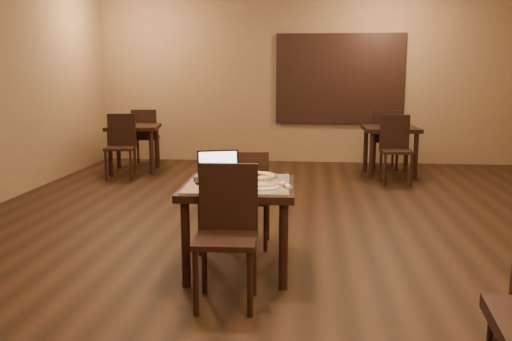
# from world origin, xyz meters

# --- Properties ---
(ground) EXTENTS (10.00, 10.00, 0.00)m
(ground) POSITION_xyz_m (0.00, 0.00, 0.00)
(ground) COLOR black
(ground) RESTS_ON ground
(wall_back) EXTENTS (8.00, 0.02, 3.00)m
(wall_back) POSITION_xyz_m (0.00, 5.00, 1.50)
(wall_back) COLOR olive
(wall_back) RESTS_ON ground
(mural) EXTENTS (2.34, 0.05, 1.64)m
(mural) POSITION_xyz_m (0.50, 4.96, 1.55)
(mural) COLOR #275890
(mural) RESTS_ON wall_back
(tiled_table) EXTENTS (0.96, 0.96, 0.76)m
(tiled_table) POSITION_xyz_m (-0.59, -0.84, 0.66)
(tiled_table) COLOR black
(tiled_table) RESTS_ON ground
(chair_main_near) EXTENTS (0.45, 0.45, 1.01)m
(chair_main_near) POSITION_xyz_m (-0.60, -1.45, 0.57)
(chair_main_near) COLOR black
(chair_main_near) RESTS_ON ground
(chair_main_far) EXTENTS (0.42, 0.42, 0.95)m
(chair_main_far) POSITION_xyz_m (-0.59, -0.22, 0.53)
(chair_main_far) COLOR black
(chair_main_far) RESTS_ON ground
(laptop) EXTENTS (0.42, 0.38, 0.24)m
(laptop) POSITION_xyz_m (-0.79, -0.73, 0.83)
(laptop) COLOR black
(laptop) RESTS_ON tiled_table
(plate) EXTENTS (0.24, 0.24, 0.01)m
(plate) POSITION_xyz_m (-0.37, -1.02, 0.77)
(plate) COLOR white
(plate) RESTS_ON tiled_table
(pizza_slice) EXTENTS (0.26, 0.26, 0.02)m
(pizza_slice) POSITION_xyz_m (-0.37, -1.02, 0.79)
(pizza_slice) COLOR #F9DFA6
(pizza_slice) RESTS_ON plate
(pizza_pan) EXTENTS (0.39, 0.39, 0.01)m
(pizza_pan) POSITION_xyz_m (-0.47, -0.60, 0.77)
(pizza_pan) COLOR silver
(pizza_pan) RESTS_ON tiled_table
(pizza_whole) EXTENTS (0.34, 0.34, 0.02)m
(pizza_whole) POSITION_xyz_m (-0.47, -0.60, 0.78)
(pizza_whole) COLOR #F9DFA6
(pizza_whole) RESTS_ON pizza_pan
(spatula) EXTENTS (0.20, 0.22, 0.01)m
(spatula) POSITION_xyz_m (-0.45, -0.62, 0.79)
(spatula) COLOR silver
(spatula) RESTS_ON pizza_whole
(napkin_roll) EXTENTS (0.10, 0.17, 0.04)m
(napkin_roll) POSITION_xyz_m (-0.19, -0.98, 0.78)
(napkin_roll) COLOR white
(napkin_roll) RESTS_ON tiled_table
(other_table_a) EXTENTS (0.89, 0.89, 0.80)m
(other_table_a) POSITION_xyz_m (1.27, 3.72, 0.66)
(other_table_a) COLOR black
(other_table_a) RESTS_ON ground
(other_table_a_chair_near) EXTENTS (0.47, 0.47, 1.03)m
(other_table_a_chair_near) POSITION_xyz_m (1.27, 3.12, 0.58)
(other_table_a_chair_near) COLOR black
(other_table_a_chair_near) RESTS_ON ground
(other_table_a_chair_far) EXTENTS (0.47, 0.47, 1.03)m
(other_table_a_chair_far) POSITION_xyz_m (1.28, 4.32, 0.58)
(other_table_a_chair_far) COLOR black
(other_table_a_chair_far) RESTS_ON ground
(other_table_b) EXTENTS (0.96, 0.96, 0.79)m
(other_table_b) POSITION_xyz_m (-3.00, 3.67, 0.66)
(other_table_b) COLOR black
(other_table_b) RESTS_ON ground
(other_table_b_chair_near) EXTENTS (0.50, 0.50, 1.02)m
(other_table_b_chair_near) POSITION_xyz_m (-3.01, 3.08, 0.58)
(other_table_b_chair_near) COLOR black
(other_table_b_chair_near) RESTS_ON ground
(other_table_b_chair_far) EXTENTS (0.50, 0.50, 1.02)m
(other_table_b_chair_far) POSITION_xyz_m (-2.99, 4.27, 0.58)
(other_table_b_chair_far) COLOR black
(other_table_b_chair_far) RESTS_ON ground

